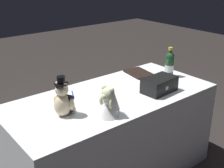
{
  "coord_description": "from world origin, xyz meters",
  "views": [
    {
      "loc": [
        -1.38,
        -1.71,
        1.79
      ],
      "look_at": [
        0.0,
        0.0,
        0.89
      ],
      "focal_mm": 47.2,
      "sensor_mm": 36.0,
      "label": 1
    }
  ],
  "objects_px": {
    "signing_pen": "(73,94)",
    "teddy_bear_bride": "(109,103)",
    "champagne_bottle": "(169,64)",
    "guestbook": "(139,73)",
    "teddy_bear_groom": "(63,101)",
    "gift_case_black": "(159,85)"
  },
  "relations": [
    {
      "from": "signing_pen",
      "to": "guestbook",
      "type": "height_order",
      "value": "guestbook"
    },
    {
      "from": "guestbook",
      "to": "teddy_bear_bride",
      "type": "bearing_deg",
      "value": -138.34
    },
    {
      "from": "teddy_bear_groom",
      "to": "gift_case_black",
      "type": "height_order",
      "value": "teddy_bear_groom"
    },
    {
      "from": "signing_pen",
      "to": "gift_case_black",
      "type": "height_order",
      "value": "gift_case_black"
    },
    {
      "from": "teddy_bear_groom",
      "to": "teddy_bear_bride",
      "type": "height_order",
      "value": "teddy_bear_groom"
    },
    {
      "from": "gift_case_black",
      "to": "signing_pen",
      "type": "bearing_deg",
      "value": 146.34
    },
    {
      "from": "champagne_bottle",
      "to": "signing_pen",
      "type": "relative_size",
      "value": 1.98
    },
    {
      "from": "signing_pen",
      "to": "guestbook",
      "type": "relative_size",
      "value": 0.53
    },
    {
      "from": "teddy_bear_groom",
      "to": "signing_pen",
      "type": "height_order",
      "value": "teddy_bear_groom"
    },
    {
      "from": "champagne_bottle",
      "to": "gift_case_black",
      "type": "height_order",
      "value": "champagne_bottle"
    },
    {
      "from": "guestbook",
      "to": "gift_case_black",
      "type": "bearing_deg",
      "value": -102.7
    },
    {
      "from": "teddy_bear_groom",
      "to": "gift_case_black",
      "type": "distance_m",
      "value": 0.84
    },
    {
      "from": "teddy_bear_bride",
      "to": "signing_pen",
      "type": "xyz_separation_m",
      "value": [
        -0.01,
        0.46,
        -0.09
      ]
    },
    {
      "from": "signing_pen",
      "to": "gift_case_black",
      "type": "xyz_separation_m",
      "value": [
        0.6,
        -0.4,
        0.06
      ]
    },
    {
      "from": "teddy_bear_groom",
      "to": "gift_case_black",
      "type": "relative_size",
      "value": 0.97
    },
    {
      "from": "teddy_bear_groom",
      "to": "teddy_bear_bride",
      "type": "relative_size",
      "value": 1.3
    },
    {
      "from": "signing_pen",
      "to": "champagne_bottle",
      "type": "bearing_deg",
      "value": -12.19
    },
    {
      "from": "champagne_bottle",
      "to": "signing_pen",
      "type": "distance_m",
      "value": 0.97
    },
    {
      "from": "signing_pen",
      "to": "teddy_bear_bride",
      "type": "bearing_deg",
      "value": -88.16
    },
    {
      "from": "champagne_bottle",
      "to": "guestbook",
      "type": "xyz_separation_m",
      "value": [
        -0.18,
        0.23,
        -0.11
      ]
    },
    {
      "from": "teddy_bear_groom",
      "to": "teddy_bear_bride",
      "type": "bearing_deg",
      "value": -40.33
    },
    {
      "from": "champagne_bottle",
      "to": "gift_case_black",
      "type": "distance_m",
      "value": 0.4
    }
  ]
}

